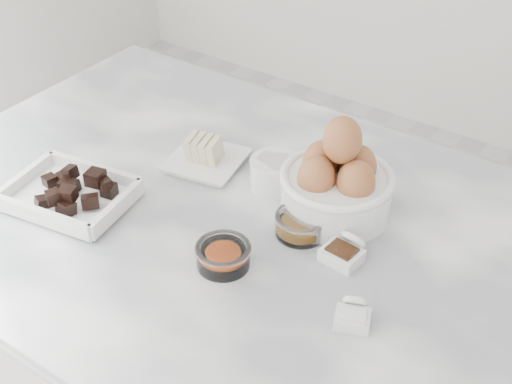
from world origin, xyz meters
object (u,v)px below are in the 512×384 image
chocolate_dish (70,192)px  salt_spoon (353,314)px  sugar_ramekin (275,172)px  honey_bowl (301,224)px  vanilla_spoon (345,251)px  butter_plate (205,156)px  zest_bowl (223,255)px  egg_bowl (337,183)px

chocolate_dish → salt_spoon: (0.53, 0.03, -0.01)m
chocolate_dish → sugar_ramekin: bearing=42.9°
honey_bowl → vanilla_spoon: size_ratio=1.15×
butter_plate → salt_spoon: (0.41, -0.19, -0.01)m
butter_plate → salt_spoon: butter_plate is taller
vanilla_spoon → salt_spoon: size_ratio=1.06×
honey_bowl → chocolate_dish: bearing=-157.2°
sugar_ramekin → vanilla_spoon: size_ratio=1.19×
zest_bowl → egg_bowl: bearing=71.1°
butter_plate → vanilla_spoon: (0.34, -0.08, -0.00)m
sugar_ramekin → vanilla_spoon: sugar_ramekin is taller
zest_bowl → butter_plate: bearing=133.7°
zest_bowl → salt_spoon: 0.22m
chocolate_dish → honey_bowl: chocolate_dish is taller
butter_plate → honey_bowl: 0.26m
egg_bowl → salt_spoon: egg_bowl is taller
zest_bowl → salt_spoon: (0.22, 0.01, -0.01)m
vanilla_spoon → salt_spoon: vanilla_spoon is taller
butter_plate → honey_bowl: (0.25, -0.07, 0.00)m
vanilla_spoon → salt_spoon: (0.07, -0.11, -0.00)m
butter_plate → egg_bowl: size_ratio=0.79×
zest_bowl → sugar_ramekin: bearing=103.0°
butter_plate → vanilla_spoon: size_ratio=2.01×
sugar_ramekin → salt_spoon: sugar_ramekin is taller
zest_bowl → salt_spoon: size_ratio=1.22×
sugar_ramekin → butter_plate: bearing=-173.2°
honey_bowl → salt_spoon: 0.20m
egg_bowl → honey_bowl: egg_bowl is taller
honey_bowl → zest_bowl: size_ratio=1.00×
chocolate_dish → egg_bowl: (0.38, 0.24, 0.04)m
honey_bowl → salt_spoon: same height
egg_bowl → zest_bowl: size_ratio=2.20×
zest_bowl → chocolate_dish: bearing=-175.9°
butter_plate → zest_bowl: size_ratio=1.74×
sugar_ramekin → egg_bowl: size_ratio=0.47×
butter_plate → honey_bowl: butter_plate is taller
chocolate_dish → butter_plate: 0.25m
chocolate_dish → zest_bowl: 0.31m
sugar_ramekin → egg_bowl: egg_bowl is taller
salt_spoon → zest_bowl: bearing=-177.4°
salt_spoon → chocolate_dish: bearing=-176.5°
egg_bowl → vanilla_spoon: egg_bowl is taller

